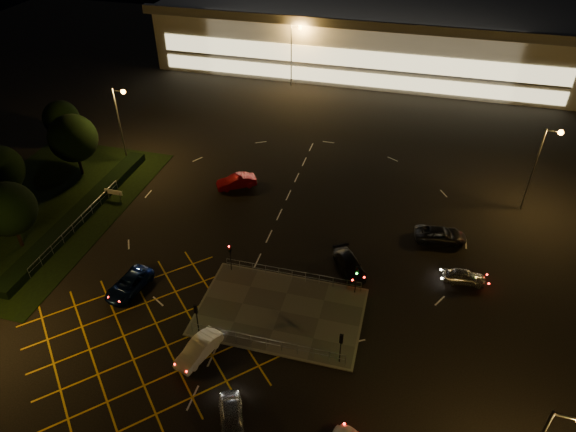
% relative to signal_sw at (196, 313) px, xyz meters
% --- Properties ---
extents(ground, '(180.00, 180.00, 0.00)m').
position_rel_signal_sw_xyz_m(ground, '(4.00, 5.99, -2.37)').
color(ground, black).
rests_on(ground, ground).
extents(pedestrian_island, '(14.00, 9.00, 0.12)m').
position_rel_signal_sw_xyz_m(pedestrian_island, '(6.00, 3.99, -2.31)').
color(pedestrian_island, '#4C4944').
rests_on(pedestrian_island, ground).
extents(grass_verge, '(18.00, 30.00, 0.08)m').
position_rel_signal_sw_xyz_m(grass_verge, '(-24.00, 11.99, -2.33)').
color(grass_verge, black).
rests_on(grass_verge, ground).
extents(hedge, '(2.00, 26.00, 1.00)m').
position_rel_signal_sw_xyz_m(hedge, '(-19.00, 11.99, -1.87)').
color(hedge, black).
rests_on(hedge, ground).
extents(supermarket, '(72.00, 26.50, 10.50)m').
position_rel_signal_sw_xyz_m(supermarket, '(4.00, 67.95, 2.95)').
color(supermarket, beige).
rests_on(supermarket, ground).
extents(streetlight_nw, '(1.78, 0.56, 10.03)m').
position_rel_signal_sw_xyz_m(streetlight_nw, '(-19.56, 23.99, 4.20)').
color(streetlight_nw, slate).
rests_on(streetlight_nw, ground).
extents(streetlight_ne, '(1.78, 0.56, 10.03)m').
position_rel_signal_sw_xyz_m(streetlight_ne, '(28.44, 25.99, 4.20)').
color(streetlight_ne, slate).
rests_on(streetlight_ne, ground).
extents(streetlight_far_left, '(1.78, 0.56, 10.03)m').
position_rel_signal_sw_xyz_m(streetlight_far_left, '(-5.56, 53.99, 4.20)').
color(streetlight_far_left, slate).
rests_on(streetlight_far_left, ground).
extents(streetlight_far_right, '(1.78, 0.56, 10.03)m').
position_rel_signal_sw_xyz_m(streetlight_far_right, '(34.44, 55.99, 4.20)').
color(streetlight_far_right, slate).
rests_on(streetlight_far_right, ground).
extents(signal_sw, '(0.28, 0.30, 3.15)m').
position_rel_signal_sw_xyz_m(signal_sw, '(0.00, 0.00, 0.00)').
color(signal_sw, black).
rests_on(signal_sw, pedestrian_island).
extents(signal_se, '(0.28, 0.30, 3.15)m').
position_rel_signal_sw_xyz_m(signal_se, '(12.00, 0.00, 0.00)').
color(signal_se, black).
rests_on(signal_se, pedestrian_island).
extents(signal_nw, '(0.28, 0.30, 3.15)m').
position_rel_signal_sw_xyz_m(signal_nw, '(0.00, 7.99, 0.00)').
color(signal_nw, black).
rests_on(signal_nw, pedestrian_island).
extents(signal_ne, '(0.28, 0.30, 3.15)m').
position_rel_signal_sw_xyz_m(signal_ne, '(12.00, 7.99, 0.00)').
color(signal_ne, black).
rests_on(signal_ne, pedestrian_island).
extents(tree_c, '(5.76, 5.76, 7.84)m').
position_rel_signal_sw_xyz_m(tree_c, '(-24.00, 19.99, 2.59)').
color(tree_c, black).
rests_on(tree_c, ground).
extents(tree_d, '(4.68, 4.68, 6.37)m').
position_rel_signal_sw_xyz_m(tree_d, '(-30.00, 25.99, 1.65)').
color(tree_d, black).
rests_on(tree_d, ground).
extents(tree_e, '(5.40, 5.40, 7.35)m').
position_rel_signal_sw_xyz_m(tree_e, '(-22.00, 5.99, 2.28)').
color(tree_e, black).
rests_on(tree_e, ground).
extents(car_near_silver, '(3.33, 4.59, 1.45)m').
position_rel_signal_sw_xyz_m(car_near_silver, '(5.57, -7.23, -1.64)').
color(car_near_silver, '#B1B5B9').
rests_on(car_near_silver, ground).
extents(car_queue_white, '(2.86, 4.71, 1.46)m').
position_rel_signal_sw_xyz_m(car_queue_white, '(0.96, -2.21, -1.63)').
color(car_queue_white, silver).
rests_on(car_queue_white, ground).
extents(car_left_blue, '(3.16, 5.40, 1.41)m').
position_rel_signal_sw_xyz_m(car_left_blue, '(-8.14, 3.08, -1.66)').
color(car_left_blue, '#0C1B48').
rests_on(car_left_blue, ground).
extents(car_far_dkgrey, '(4.28, 5.13, 1.40)m').
position_rel_signal_sw_xyz_m(car_far_dkgrey, '(10.96, 10.99, -1.66)').
color(car_far_dkgrey, black).
rests_on(car_far_dkgrey, ground).
extents(car_right_silver, '(4.02, 1.88, 1.33)m').
position_rel_signal_sw_xyz_m(car_right_silver, '(21.65, 12.10, -1.70)').
color(car_right_silver, '#9EA1A5').
rests_on(car_right_silver, ground).
extents(car_circ_red, '(4.83, 3.93, 1.55)m').
position_rel_signal_sw_xyz_m(car_circ_red, '(-4.46, 22.09, -1.59)').
color(car_circ_red, maroon).
rests_on(car_circ_red, ground).
extents(car_east_grey, '(5.54, 3.07, 1.47)m').
position_rel_signal_sw_xyz_m(car_east_grey, '(19.31, 17.86, -1.63)').
color(car_east_grey, black).
rests_on(car_east_grey, ground).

